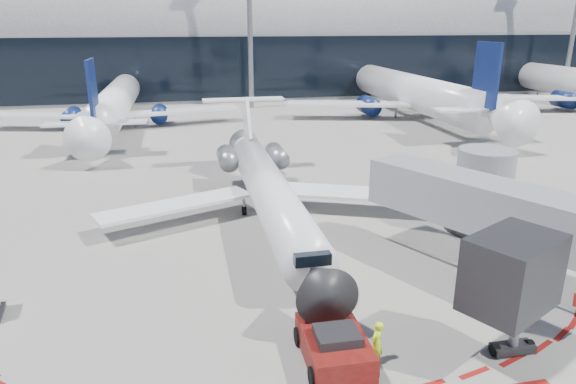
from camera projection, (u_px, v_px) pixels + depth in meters
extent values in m
plane|color=slate|center=(282.00, 256.00, 26.78)|extent=(260.00, 260.00, 0.00)
cube|color=silver|center=(275.00, 240.00, 28.64)|extent=(0.25, 40.00, 0.01)
cube|color=#9C9FA2|center=(208.00, 63.00, 85.57)|extent=(150.00, 24.00, 10.00)
cylinder|color=#9C9FA2|center=(206.00, 31.00, 83.98)|extent=(150.00, 24.00, 24.00)
cube|color=black|center=(212.00, 69.00, 74.38)|extent=(150.00, 0.20, 9.00)
cube|color=gray|center=(495.00, 208.00, 23.18)|extent=(8.22, 12.61, 2.30)
cube|color=black|center=(512.00, 272.00, 17.27)|extent=(3.86, 3.44, 2.60)
cylinder|color=slate|center=(516.00, 325.00, 18.55)|extent=(0.36, 0.36, 2.40)
cube|color=black|center=(512.00, 348.00, 18.87)|extent=(1.60, 0.60, 0.30)
cylinder|color=gray|center=(483.00, 190.00, 29.48)|extent=(3.20, 3.20, 4.80)
cylinder|color=black|center=(478.00, 225.00, 30.16)|extent=(4.00, 4.00, 0.50)
cylinder|color=slate|center=(250.00, 14.00, 68.36)|extent=(0.70, 0.70, 25.00)
cylinder|color=slate|center=(576.00, 15.00, 77.93)|extent=(0.70, 0.70, 25.00)
cylinder|color=white|center=(271.00, 193.00, 29.97)|extent=(2.39, 19.46, 2.39)
cone|color=black|center=(319.00, 282.00, 19.78)|extent=(2.39, 2.48, 2.39)
cone|color=white|center=(246.00, 148.00, 40.48)|extent=(2.39, 3.18, 2.39)
cube|color=black|center=(310.00, 255.00, 20.94)|extent=(1.50, 1.24, 0.49)
cube|color=white|center=(176.00, 205.00, 30.40)|extent=(9.47, 5.62, 0.27)
cube|color=white|center=(352.00, 193.00, 32.50)|extent=(9.47, 5.62, 0.27)
cube|color=white|center=(247.00, 124.00, 38.99)|extent=(0.22, 4.15, 4.22)
cube|color=white|center=(243.00, 99.00, 40.21)|extent=(6.37, 1.42, 0.14)
cylinder|color=slate|center=(227.00, 158.00, 36.78)|extent=(1.33, 3.01, 1.33)
cylinder|color=slate|center=(277.00, 155.00, 37.47)|extent=(1.33, 3.01, 1.33)
cylinder|color=black|center=(302.00, 288.00, 22.99)|extent=(0.19, 0.50, 0.50)
cylinder|color=black|center=(244.00, 211.00, 32.34)|extent=(0.27, 0.57, 0.57)
cylinder|color=black|center=(285.00, 208.00, 32.84)|extent=(0.27, 0.57, 0.57)
cylinder|color=slate|center=(302.00, 284.00, 22.91)|extent=(0.16, 0.16, 0.97)
cube|color=#500C0B|center=(334.00, 346.00, 18.36)|extent=(2.19, 3.47, 0.97)
cube|color=black|center=(337.00, 336.00, 17.85)|extent=(1.52, 1.31, 0.38)
cylinder|color=slate|center=(318.00, 316.00, 20.63)|extent=(0.14, 2.80, 0.11)
cylinder|color=black|center=(314.00, 377.00, 17.15)|extent=(0.31, 0.69, 0.69)
cylinder|color=black|center=(372.00, 369.00, 17.52)|extent=(0.31, 0.69, 0.69)
cylinder|color=black|center=(299.00, 336.00, 19.35)|extent=(0.31, 0.69, 0.69)
cylinder|color=black|center=(351.00, 330.00, 19.72)|extent=(0.31, 0.69, 0.69)
imported|color=#D4FF1A|center=(377.00, 343.00, 18.13)|extent=(0.74, 0.68, 1.69)
cylinder|color=black|center=(1.00, 307.00, 21.80)|extent=(0.11, 0.18, 0.17)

